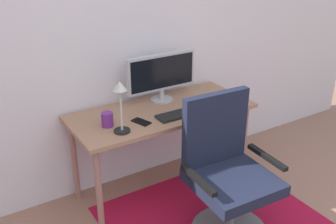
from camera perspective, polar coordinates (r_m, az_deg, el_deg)
wall_back at (r=2.94m, az=-11.98°, el=11.54°), size 6.00×0.10×2.60m
desk at (r=3.00m, az=-0.89°, el=-0.99°), size 1.40×0.61×0.72m
monitor at (r=3.06m, az=-0.94°, el=5.59°), size 0.59×0.18×0.38m
keyboard at (r=2.89m, az=2.33°, el=-0.15°), size 0.43×0.13×0.02m
computer_mouse at (r=3.09m, az=7.38°, el=1.52°), size 0.06×0.10×0.03m
coffee_cup at (r=2.72m, az=-8.85°, el=-1.09°), size 0.08×0.08×0.10m
cell_phone at (r=2.77m, az=-3.94°, el=-1.43°), size 0.11×0.15×0.01m
desk_lamp at (r=2.55m, az=-7.00°, el=1.95°), size 0.11×0.11×0.36m
office_chair at (r=2.70m, az=8.57°, el=-9.93°), size 0.61×0.54×1.00m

